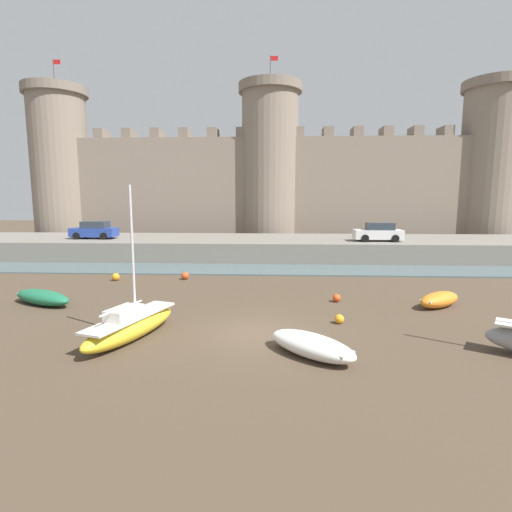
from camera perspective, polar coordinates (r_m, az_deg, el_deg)
The scene contains 14 objects.
ground_plane at distance 16.67m, azimuth 0.31°, elevation -11.00°, with size 160.00×160.00×0.00m, color #4C3D2D.
water_channel at distance 30.63m, azimuth 1.47°, elevation -1.95°, with size 80.00×4.50×0.10m, color slate.
quay_road at distance 37.67m, azimuth 1.72°, elevation 1.25°, with size 62.08×10.00×1.75m, color slate.
castle at distance 47.54m, azimuth 1.99°, elevation 11.30°, with size 57.31×7.23×21.29m.
sailboat_foreground_right at distance 16.62m, azimuth -17.42°, elevation -9.41°, with size 2.80×5.37×6.01m.
rowboat_midflat_left at distance 22.38m, azimuth 24.70°, elevation -5.64°, with size 2.91×2.57×0.78m.
rowboat_foreground_centre at distance 14.44m, azimuth 7.97°, elevation -12.48°, with size 3.52×3.40×0.78m.
rowboat_midflat_right at distance 23.63m, azimuth -28.22°, elevation -5.19°, with size 4.05×2.75×0.77m.
mooring_buoy_mid_mud at distance 18.21m, azimuth 11.82°, elevation -8.80°, with size 0.42×0.42×0.42m, color orange.
mooring_buoy_off_centre at distance 21.82m, azimuth 11.44°, elevation -5.90°, with size 0.44×0.44×0.44m, color #E04C1E.
mooring_buoy_near_channel at distance 27.60m, azimuth -10.10°, elevation -2.78°, with size 0.52×0.52×0.52m, color #E04C1E.
mooring_buoy_near_shore at distance 28.39m, azimuth -19.40°, elevation -2.83°, with size 0.51×0.51×0.51m, color orange.
car_quay_west at distance 39.94m, azimuth -22.09°, elevation 3.43°, with size 4.11×1.90×1.62m.
car_quay_centre_west at distance 36.44m, azimuth 17.09°, elevation 3.26°, with size 4.11×1.90×1.62m.
Camera 1 is at (0.67, -15.72, 5.52)m, focal length 28.00 mm.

